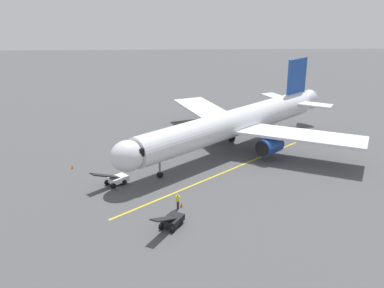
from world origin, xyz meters
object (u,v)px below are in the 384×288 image
Objects in this scene: airplane at (234,124)px; belt_loader_portside at (171,220)px; belt_loader_near_nose at (116,179)px; safety_cone_nose_right at (182,205)px; safety_cone_nose_left at (72,167)px; ground_crew_marshaller at (178,201)px.

belt_loader_portside is (8.73, 21.13, -3.29)m from airplane.
belt_loader_near_nose is 9.72m from safety_cone_nose_right.
airplane is 19.22m from belt_loader_near_nose.
belt_loader_near_nose is at bearing -56.60° from belt_loader_portside.
belt_loader_near_nose reaches higher than safety_cone_nose_left.
safety_cone_nose_left is at bearing -49.56° from belt_loader_portside.
ground_crew_marshaller is 3.11× the size of safety_cone_nose_left.
belt_loader_near_nose is 7.69× the size of safety_cone_nose_left.
airplane is 19.11m from safety_cone_nose_right.
belt_loader_near_nose is at bearing -38.03° from safety_cone_nose_right.
airplane is 60.86× the size of safety_cone_nose_right.
belt_loader_portside is 8.31× the size of safety_cone_nose_right.
belt_loader_near_nose is 8.09m from safety_cone_nose_left.
belt_loader_portside is 8.31× the size of safety_cone_nose_left.
airplane is 7.33× the size of belt_loader_portside.
ground_crew_marshaller is 0.79m from safety_cone_nose_right.
safety_cone_nose_right is at bearing -139.02° from ground_crew_marshaller.
safety_cone_nose_right is at bearing 65.78° from airplane.
ground_crew_marshaller is 3.11× the size of safety_cone_nose_right.
airplane is 23.10m from belt_loader_portside.
belt_loader_near_nose and belt_loader_portside have the same top height.
belt_loader_near_nose is at bearing -40.98° from ground_crew_marshaller.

